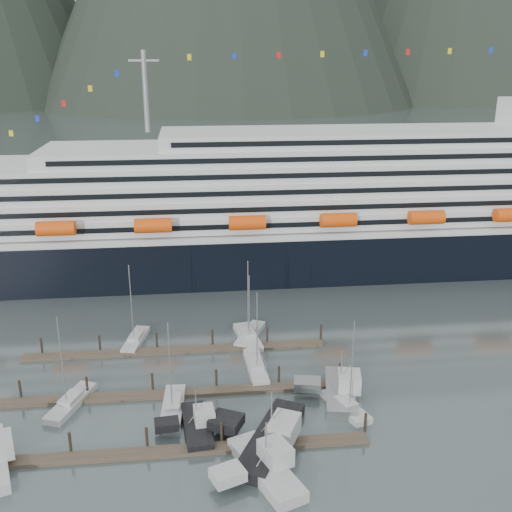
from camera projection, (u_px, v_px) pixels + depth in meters
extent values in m
plane|color=#4E5C5C|center=(211.00, 404.00, 81.69)|extent=(1600.00, 1600.00, 0.00)
cube|color=black|center=(311.00, 248.00, 134.86)|extent=(210.00, 28.00, 12.00)
cube|color=silver|center=(312.00, 220.00, 132.79)|extent=(205.80, 27.44, 1.50)
cube|color=silver|center=(335.00, 208.00, 132.49)|extent=(185.00, 26.00, 3.20)
cube|color=black|center=(350.00, 223.00, 120.15)|extent=(175.75, 0.20, 1.00)
cube|color=silver|center=(344.00, 194.00, 131.68)|extent=(180.00, 25.00, 3.20)
cube|color=black|center=(360.00, 207.00, 119.81)|extent=(171.00, 0.20, 1.00)
cube|color=silver|center=(354.00, 179.00, 130.87)|extent=(172.00, 24.00, 3.20)
cube|color=black|center=(370.00, 190.00, 119.47)|extent=(163.40, 0.20, 1.00)
cube|color=silver|center=(364.00, 165.00, 130.06)|extent=(160.00, 23.00, 3.20)
cube|color=black|center=(380.00, 174.00, 119.13)|extent=(152.00, 0.20, 1.00)
cube|color=silver|center=(374.00, 150.00, 129.29)|extent=(140.00, 22.00, 3.00)
cube|color=black|center=(390.00, 158.00, 118.83)|extent=(133.00, 0.20, 1.00)
cube|color=silver|center=(383.00, 136.00, 128.54)|extent=(95.00, 20.00, 3.00)
cube|color=black|center=(399.00, 142.00, 119.03)|extent=(90.25, 0.20, 1.00)
cylinder|color=gray|center=(145.00, 92.00, 120.24)|extent=(1.00, 1.00, 16.00)
cylinder|color=#FF4F0D|center=(56.00, 229.00, 111.90)|extent=(7.00, 2.80, 2.80)
cylinder|color=#FF4F0D|center=(153.00, 226.00, 113.80)|extent=(7.00, 2.80, 2.80)
cylinder|color=#FF4F0D|center=(247.00, 223.00, 115.70)|extent=(7.00, 2.80, 2.80)
cylinder|color=#FF4F0D|center=(338.00, 220.00, 117.60)|extent=(7.00, 2.80, 2.80)
cylinder|color=#FF4F0D|center=(426.00, 218.00, 119.50)|extent=(7.00, 2.80, 2.80)
cylinder|color=#FF4F0D|center=(512.00, 215.00, 121.40)|extent=(7.00, 2.80, 2.80)
cube|color=#433A2B|center=(172.00, 451.00, 71.66)|extent=(48.00, 2.00, 0.50)
cylinder|color=black|center=(70.00, 444.00, 71.07)|extent=(0.36, 0.36, 3.20)
cylinder|color=black|center=(147.00, 439.00, 72.02)|extent=(0.36, 0.36, 3.20)
cylinder|color=black|center=(222.00, 434.00, 72.96)|extent=(0.36, 0.36, 3.20)
cylinder|color=black|center=(294.00, 429.00, 73.91)|extent=(0.36, 0.36, 3.20)
cylinder|color=black|center=(365.00, 425.00, 74.86)|extent=(0.36, 0.36, 3.20)
cube|color=#433A2B|center=(174.00, 393.00, 83.91)|extent=(48.00, 2.00, 0.50)
cylinder|color=black|center=(20.00, 391.00, 82.36)|extent=(0.36, 0.36, 3.20)
cylinder|color=black|center=(87.00, 387.00, 83.31)|extent=(0.36, 0.36, 3.20)
cylinder|color=black|center=(152.00, 383.00, 84.26)|extent=(0.36, 0.36, 3.20)
cylinder|color=black|center=(216.00, 380.00, 85.21)|extent=(0.36, 0.36, 3.20)
cylinder|color=black|center=(279.00, 376.00, 86.16)|extent=(0.36, 0.36, 3.20)
cylinder|color=black|center=(340.00, 373.00, 87.11)|extent=(0.36, 0.36, 3.20)
cube|color=#433A2B|center=(176.00, 350.00, 96.15)|extent=(48.00, 2.00, 0.50)
cylinder|color=black|center=(42.00, 347.00, 94.61)|extent=(0.36, 0.36, 3.20)
cylinder|color=black|center=(100.00, 345.00, 95.56)|extent=(0.36, 0.36, 3.20)
cylinder|color=black|center=(157.00, 342.00, 96.51)|extent=(0.36, 0.36, 3.20)
cylinder|color=black|center=(212.00, 339.00, 97.46)|extent=(0.36, 0.36, 3.20)
cylinder|color=black|center=(267.00, 336.00, 98.41)|extent=(0.36, 0.36, 3.20)
cylinder|color=black|center=(321.00, 333.00, 99.36)|extent=(0.36, 0.36, 3.20)
cube|color=#B2B2B2|center=(71.00, 404.00, 81.29)|extent=(5.84, 10.15, 1.38)
cube|color=#B2B2B2|center=(70.00, 399.00, 81.01)|extent=(3.05, 3.93, 0.79)
cylinder|color=gray|center=(62.00, 362.00, 78.14)|extent=(0.16, 0.16, 12.79)
cube|color=#B2B2B2|center=(173.00, 409.00, 80.29)|extent=(3.35, 10.07, 1.46)
cube|color=#B2B2B2|center=(173.00, 402.00, 79.99)|extent=(2.31, 3.60, 0.84)
cylinder|color=gray|center=(170.00, 367.00, 77.16)|extent=(0.17, 0.17, 12.42)
cube|color=#B2B2B2|center=(256.00, 369.00, 90.50)|extent=(2.99, 10.72, 1.35)
cube|color=#B2B2B2|center=(256.00, 364.00, 90.23)|extent=(2.10, 3.80, 0.77)
cylinder|color=gray|center=(257.00, 331.00, 87.37)|extent=(0.15, 0.15, 12.21)
cube|color=#B2B2B2|center=(136.00, 341.00, 99.22)|extent=(4.23, 9.55, 1.30)
cube|color=#B2B2B2|center=(135.00, 337.00, 98.96)|extent=(2.47, 3.55, 0.74)
cylinder|color=gray|center=(131.00, 304.00, 96.07)|extent=(0.15, 0.15, 13.15)
cube|color=#B2B2B2|center=(248.00, 339.00, 100.15)|extent=(4.30, 10.09, 1.52)
cube|color=#B2B2B2|center=(248.00, 333.00, 99.83)|extent=(2.67, 3.71, 0.87)
cylinder|color=gray|center=(249.00, 307.00, 97.29)|extent=(0.17, 0.17, 10.85)
cube|color=#B2B2B2|center=(250.00, 335.00, 101.23)|extent=(6.19, 9.81, 1.29)
cube|color=#B2B2B2|center=(250.00, 331.00, 100.98)|extent=(3.08, 3.85, 0.74)
cylinder|color=gray|center=(248.00, 299.00, 98.09)|extent=(0.15, 0.15, 13.10)
cube|color=#B2B2B2|center=(346.00, 408.00, 80.44)|extent=(5.40, 9.11, 1.36)
cube|color=#B2B2B2|center=(346.00, 402.00, 80.16)|extent=(2.89, 3.55, 0.78)
cylinder|color=gray|center=(352.00, 365.00, 77.50)|extent=(0.16, 0.16, 12.50)
cube|color=#B2B2B2|center=(1.00, 446.00, 69.45)|extent=(3.79, 4.44, 2.12)
cube|color=black|center=(0.00, 440.00, 69.20)|extent=(3.52, 4.14, 0.48)
cube|color=black|center=(197.00, 428.00, 75.88)|extent=(4.15, 10.11, 1.79)
cube|color=black|center=(167.00, 425.00, 74.81)|extent=(3.24, 2.45, 1.07)
cube|color=#B2B2B2|center=(204.00, 416.00, 75.53)|extent=(2.78, 3.18, 1.97)
cube|color=black|center=(204.00, 411.00, 75.30)|extent=(2.58, 2.97, 0.45)
cylinder|color=gray|center=(196.00, 406.00, 74.85)|extent=(0.14, 0.14, 4.47)
cube|color=black|center=(271.00, 442.00, 73.21)|extent=(10.68, 15.83, 2.24)
cube|color=black|center=(226.00, 422.00, 74.73)|extent=(4.96, 4.80, 1.35)
cube|color=#B2B2B2|center=(284.00, 429.00, 71.98)|extent=(4.93, 5.62, 2.47)
cube|color=black|center=(284.00, 423.00, 71.70)|extent=(4.58, 5.24, 0.56)
cylinder|color=gray|center=(271.00, 413.00, 71.90)|extent=(0.18, 0.18, 5.61)
cube|color=#B2B2B2|center=(266.00, 471.00, 68.05)|extent=(8.10, 13.02, 2.09)
cube|color=#B2B2B2|center=(228.00, 475.00, 65.51)|extent=(4.31, 3.86, 1.25)
cube|color=#B2B2B2|center=(275.00, 453.00, 67.95)|extent=(4.10, 4.57, 2.29)
cube|color=black|center=(276.00, 447.00, 67.68)|extent=(3.81, 4.26, 0.52)
cylinder|color=gray|center=(266.00, 443.00, 66.83)|extent=(0.17, 0.17, 5.21)
cube|color=#95979A|center=(340.00, 395.00, 83.43)|extent=(6.27, 12.57, 2.19)
cube|color=#95979A|center=(307.00, 384.00, 83.37)|extent=(4.17, 3.34, 1.31)
cube|color=#B2B2B2|center=(349.00, 381.00, 82.63)|extent=(3.72, 4.15, 2.40)
cube|color=black|center=(350.00, 376.00, 82.35)|extent=(3.46, 3.87, 0.55)
cylinder|color=gray|center=(341.00, 369.00, 82.14)|extent=(0.17, 0.17, 5.47)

